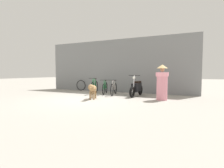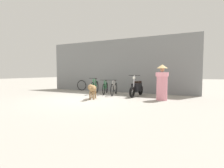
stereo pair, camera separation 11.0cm
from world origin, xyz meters
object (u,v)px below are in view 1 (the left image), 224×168
at_px(bicycle_2, 114,89).
at_px(person_in_robes, 162,82).
at_px(stray_dog, 93,89).
at_px(bicycle_1, 105,88).
at_px(bicycle_0, 94,87).
at_px(motorcycle, 136,88).
at_px(spare_tire_left, 81,85).

height_order(bicycle_2, person_in_robes, person_in_robes).
height_order(bicycle_2, stray_dog, bicycle_2).
bearing_deg(bicycle_1, bicycle_2, 57.08).
height_order(bicycle_0, motorcycle, motorcycle).
xyz_separation_m(bicycle_0, stray_dog, (0.99, -1.79, 0.10)).
distance_m(bicycle_2, person_in_robes, 2.78).
bearing_deg(bicycle_2, motorcycle, 75.63).
xyz_separation_m(motorcycle, spare_tire_left, (-4.28, 1.20, -0.07)).
bearing_deg(bicycle_2, bicycle_0, -102.47).
bearing_deg(person_in_robes, motorcycle, -38.87).
distance_m(bicycle_0, spare_tire_left, 2.19).
relative_size(bicycle_1, person_in_robes, 1.05).
relative_size(bicycle_2, spare_tire_left, 2.34).
distance_m(bicycle_2, stray_dog, 1.84).
bearing_deg(person_in_robes, bicycle_1, -26.48).
relative_size(bicycle_1, spare_tire_left, 2.35).
bearing_deg(stray_dog, bicycle_0, -171.03).
relative_size(motorcycle, spare_tire_left, 2.56).
height_order(bicycle_0, spare_tire_left, bicycle_0).
bearing_deg(bicycle_0, stray_dog, 10.57).
relative_size(bicycle_0, person_in_robes, 1.06).
xyz_separation_m(bicycle_1, spare_tire_left, (-2.39, 1.05, 0.01)).
distance_m(bicycle_0, motorcycle, 2.47).
relative_size(stray_dog, spare_tire_left, 1.60).
height_order(motorcycle, stray_dog, motorcycle).
bearing_deg(spare_tire_left, person_in_robes, -18.61).
distance_m(motorcycle, stray_dog, 2.35).
height_order(bicycle_0, stray_dog, bicycle_0).
xyz_separation_m(bicycle_0, person_in_robes, (3.85, -0.67, 0.42)).
bearing_deg(bicycle_0, motorcycle, 72.46).
relative_size(bicycle_0, bicycle_2, 1.02).
distance_m(bicycle_0, stray_dog, 2.04).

